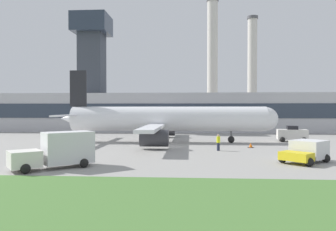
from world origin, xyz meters
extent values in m
plane|color=#999691|center=(0.00, 0.00, 0.00)|extent=(400.00, 400.00, 0.00)
cube|color=#B2B2B7|center=(0.00, 28.03, 3.75)|extent=(89.56, 12.17, 7.50)
cube|color=#2D3847|center=(0.00, 21.89, 4.12)|extent=(87.77, 0.16, 2.70)
cube|color=#383D47|center=(-17.37, 28.03, 10.03)|extent=(4.81, 4.81, 20.05)
cube|color=#283342|center=(-17.37, 28.03, 21.98)|extent=(7.21, 7.21, 3.85)
cylinder|color=beige|center=(9.53, 58.64, 18.07)|extent=(3.06, 3.06, 36.14)
cylinder|color=#4C4C51|center=(9.53, 58.64, 36.60)|extent=(3.52, 3.52, 0.92)
cylinder|color=beige|center=(21.42, 60.23, 15.58)|extent=(2.77, 2.77, 31.16)
cylinder|color=#4C4C51|center=(21.42, 60.23, 31.57)|extent=(3.19, 3.19, 0.83)
cylinder|color=white|center=(0.01, 4.63, 3.16)|extent=(25.71, 3.23, 3.23)
sphere|color=white|center=(12.87, 4.63, 3.16)|extent=(3.07, 3.07, 3.07)
cone|color=white|center=(-12.85, 4.63, 3.16)|extent=(3.56, 3.07, 3.07)
cube|color=#232328|center=(-12.17, 4.63, 7.22)|extent=(2.26, 0.24, 4.90)
cube|color=white|center=(-12.33, 0.67, 3.64)|extent=(0.86, 7.91, 0.20)
cube|color=white|center=(-12.33, 8.58, 3.64)|extent=(0.86, 7.91, 0.20)
cube|color=white|center=(-1.28, -2.61, 2.35)|extent=(1.91, 13.18, 0.36)
cube|color=white|center=(-1.28, 11.87, 2.35)|extent=(1.91, 13.18, 0.36)
cylinder|color=#333338|center=(-0.98, -2.92, 1.24)|extent=(3.14, 1.91, 1.91)
cylinder|color=#333338|center=(-0.98, 12.18, 1.24)|extent=(3.14, 1.91, 1.91)
cylinder|color=#59595B|center=(8.37, 4.63, 1.39)|extent=(0.20, 0.20, 1.90)
sphere|color=black|center=(8.37, 4.63, 0.44)|extent=(0.89, 0.89, 0.89)
cylinder|color=#59595B|center=(-2.56, 2.41, 1.39)|extent=(0.20, 0.20, 1.90)
sphere|color=black|center=(-2.56, 2.41, 0.44)|extent=(0.89, 0.89, 0.89)
cylinder|color=#59595B|center=(-2.56, 6.85, 1.39)|extent=(0.20, 0.20, 1.90)
sphere|color=black|center=(-2.56, 6.85, 0.44)|extent=(0.89, 0.89, 0.89)
cube|color=white|center=(16.86, 6.75, 0.99)|extent=(4.11, 2.34, 1.35)
cube|color=black|center=(16.86, 6.75, 1.91)|extent=(1.53, 1.45, 0.50)
sphere|color=black|center=(18.09, 5.71, 0.35)|extent=(0.70, 0.70, 0.70)
sphere|color=black|center=(18.33, 7.43, 0.35)|extent=(0.70, 0.70, 0.70)
sphere|color=black|center=(15.39, 6.08, 0.35)|extent=(0.70, 0.70, 0.70)
sphere|color=black|center=(15.62, 7.80, 0.35)|extent=(0.70, 0.70, 0.70)
cube|color=yellow|center=(11.44, -12.05, 0.65)|extent=(2.71, 2.72, 0.68)
cube|color=silver|center=(13.00, -10.50, 1.06)|extent=(3.45, 3.45, 1.49)
sphere|color=black|center=(10.57, -11.32, 0.35)|extent=(0.70, 0.70, 0.70)
sphere|color=black|center=(12.16, -12.92, 0.35)|extent=(0.70, 0.70, 0.70)
sphere|color=black|center=(12.66, -9.26, 0.35)|extent=(0.70, 0.70, 0.70)
sphere|color=black|center=(14.24, -10.87, 0.35)|extent=(0.70, 0.70, 0.70)
cube|color=white|center=(-8.78, -16.37, 0.90)|extent=(2.88, 2.87, 1.17)
cube|color=silver|center=(-6.36, -14.39, 1.51)|extent=(4.03, 3.81, 2.39)
sphere|color=black|center=(-9.50, -15.73, 0.35)|extent=(0.70, 0.70, 0.70)
sphere|color=black|center=(-8.29, -17.20, 0.35)|extent=(0.70, 0.70, 0.70)
sphere|color=black|center=(-6.28, -13.09, 0.35)|extent=(0.70, 0.70, 0.70)
sphere|color=black|center=(-5.07, -14.57, 0.35)|extent=(0.70, 0.70, 0.70)
cylinder|color=#23283D|center=(5.97, -3.73, 0.42)|extent=(0.44, 0.44, 0.85)
cylinder|color=yellow|center=(5.97, -3.73, 1.19)|extent=(0.55, 0.55, 0.67)
sphere|color=tan|center=(5.97, -3.73, 1.64)|extent=(0.23, 0.23, 0.23)
cube|color=black|center=(9.95, -0.63, 0.01)|extent=(0.63, 0.63, 0.03)
cone|color=orange|center=(9.95, -0.63, 0.29)|extent=(0.45, 0.45, 0.58)
camera|label=1|loc=(2.97, -38.80, 4.44)|focal=35.00mm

